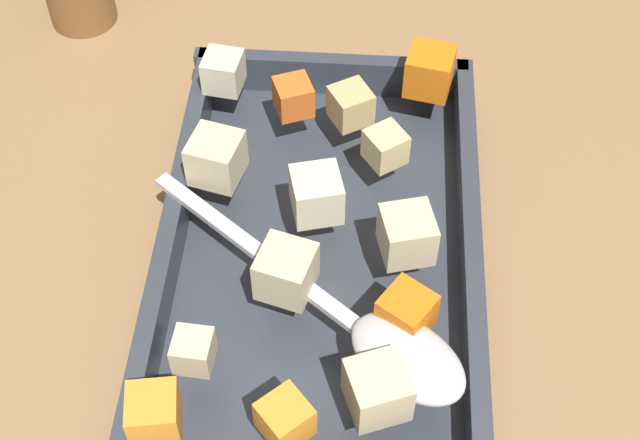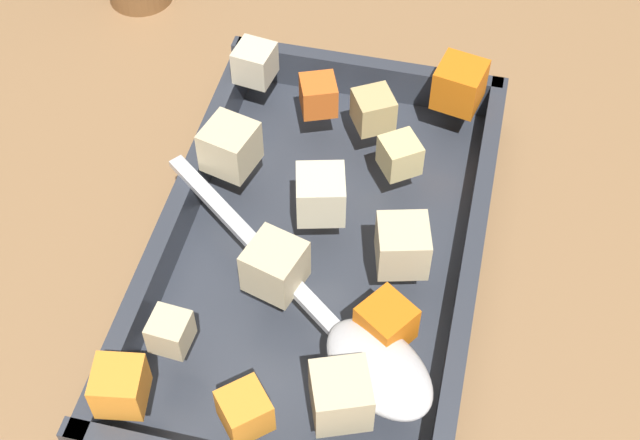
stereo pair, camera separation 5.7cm
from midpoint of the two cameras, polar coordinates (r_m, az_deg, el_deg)
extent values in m
plane|color=#936D47|center=(0.63, -2.82, -2.21)|extent=(4.00, 4.00, 0.00)
cube|color=#333842|center=(0.61, -2.68, -3.04)|extent=(0.35, 0.21, 0.01)
cube|color=#333842|center=(0.61, -12.10, -1.18)|extent=(0.35, 0.01, 0.03)
cube|color=#333842|center=(0.59, 6.87, -2.25)|extent=(0.35, 0.01, 0.03)
cube|color=#333842|center=(0.71, -1.40, 9.18)|extent=(0.01, 0.21, 0.03)
cube|color=orange|center=(0.50, -5.63, -12.75)|extent=(0.04, 0.04, 0.03)
cube|color=orange|center=(0.51, -13.82, -12.10)|extent=(0.03, 0.03, 0.03)
cube|color=orange|center=(0.65, -4.27, 7.70)|extent=(0.03, 0.03, 0.03)
cube|color=orange|center=(0.66, 4.54, 9.34)|extent=(0.04, 0.04, 0.03)
cube|color=orange|center=(0.53, 2.43, -6.13)|extent=(0.04, 0.04, 0.03)
cube|color=beige|center=(0.50, 0.37, -11.02)|extent=(0.04, 0.04, 0.03)
cube|color=beige|center=(0.54, -5.20, -3.48)|extent=(0.04, 0.04, 0.03)
cube|color=tan|center=(0.64, -0.61, 7.20)|extent=(0.04, 0.04, 0.03)
cube|color=#E0CC89|center=(0.61, 1.53, 4.55)|extent=(0.03, 0.03, 0.02)
cube|color=beige|center=(0.61, -9.34, 3.76)|extent=(0.04, 0.04, 0.03)
cube|color=beige|center=(0.58, -2.75, 1.16)|extent=(0.04, 0.04, 0.03)
cube|color=beige|center=(0.56, 2.67, -1.13)|extent=(0.04, 0.04, 0.03)
cube|color=beige|center=(0.53, -11.22, -8.41)|extent=(0.02, 0.02, 0.02)
cube|color=beige|center=(0.67, -8.66, 9.21)|extent=(0.03, 0.03, 0.03)
ellipsoid|color=silver|center=(0.52, 2.44, -9.00)|extent=(0.08, 0.09, 0.02)
cube|color=silver|center=(0.57, -7.17, -1.97)|extent=(0.12, 0.14, 0.01)
camera|label=1|loc=(0.03, -92.87, -3.59)|focal=50.14mm
camera|label=2|loc=(0.03, 87.13, 3.59)|focal=50.14mm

